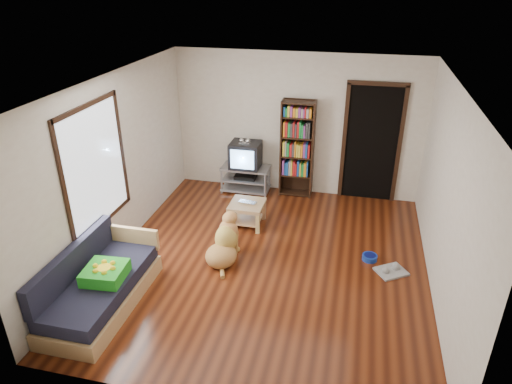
% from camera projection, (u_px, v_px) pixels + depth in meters
% --- Properties ---
extents(ground, '(5.00, 5.00, 0.00)m').
position_uv_depth(ground, '(268.00, 262.00, 6.65)').
color(ground, '#602710').
rests_on(ground, ground).
extents(ceiling, '(5.00, 5.00, 0.00)m').
position_uv_depth(ceiling, '(270.00, 84.00, 5.51)').
color(ceiling, white).
rests_on(ceiling, ground).
extents(wall_back, '(4.50, 0.00, 4.50)m').
position_uv_depth(wall_back, '(297.00, 125.00, 8.27)').
color(wall_back, silver).
rests_on(wall_back, ground).
extents(wall_front, '(4.50, 0.00, 4.50)m').
position_uv_depth(wall_front, '(209.00, 300.00, 3.89)').
color(wall_front, silver).
rests_on(wall_front, ground).
extents(wall_left, '(0.00, 5.00, 5.00)m').
position_uv_depth(wall_left, '(115.00, 166.00, 6.54)').
color(wall_left, silver).
rests_on(wall_left, ground).
extents(wall_right, '(0.00, 5.00, 5.00)m').
position_uv_depth(wall_right, '(447.00, 199.00, 5.62)').
color(wall_right, silver).
rests_on(wall_right, ground).
extents(green_cushion, '(0.52, 0.52, 0.16)m').
position_uv_depth(green_cushion, '(105.00, 273.00, 5.58)').
color(green_cushion, green).
rests_on(green_cushion, sofa).
extents(laptop, '(0.32, 0.23, 0.02)m').
position_uv_depth(laptop, '(247.00, 203.00, 7.43)').
color(laptop, '#B9B9BD').
rests_on(laptop, coffee_table).
extents(dog_bowl, '(0.22, 0.22, 0.08)m').
position_uv_depth(dog_bowl, '(370.00, 257.00, 6.69)').
color(dog_bowl, '#163699').
rests_on(dog_bowl, ground).
extents(grey_rag, '(0.51, 0.49, 0.03)m').
position_uv_depth(grey_rag, '(391.00, 271.00, 6.42)').
color(grey_rag, '#969696').
rests_on(grey_rag, ground).
extents(window, '(0.03, 1.46, 1.70)m').
position_uv_depth(window, '(95.00, 167.00, 6.01)').
color(window, white).
rests_on(window, wall_left).
extents(doorway, '(1.03, 0.05, 2.19)m').
position_uv_depth(doorway, '(372.00, 141.00, 8.05)').
color(doorway, black).
rests_on(doorway, wall_back).
extents(tv_stand, '(0.90, 0.45, 0.50)m').
position_uv_depth(tv_stand, '(246.00, 178.00, 8.68)').
color(tv_stand, '#99999E').
rests_on(tv_stand, ground).
extents(crt_tv, '(0.55, 0.52, 0.58)m').
position_uv_depth(crt_tv, '(246.00, 154.00, 8.50)').
color(crt_tv, black).
rests_on(crt_tv, tv_stand).
extents(bookshelf, '(0.60, 0.30, 1.80)m').
position_uv_depth(bookshelf, '(297.00, 144.00, 8.25)').
color(bookshelf, black).
rests_on(bookshelf, ground).
extents(sofa, '(0.80, 1.80, 0.80)m').
position_uv_depth(sofa, '(99.00, 287.00, 5.71)').
color(sofa, tan).
rests_on(sofa, ground).
extents(coffee_table, '(0.55, 0.55, 0.40)m').
position_uv_depth(coffee_table, '(247.00, 210.00, 7.52)').
color(coffee_table, tan).
rests_on(coffee_table, ground).
extents(dog, '(0.52, 0.88, 0.72)m').
position_uv_depth(dog, '(225.00, 244.00, 6.61)').
color(dog, '#B57445').
rests_on(dog, ground).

